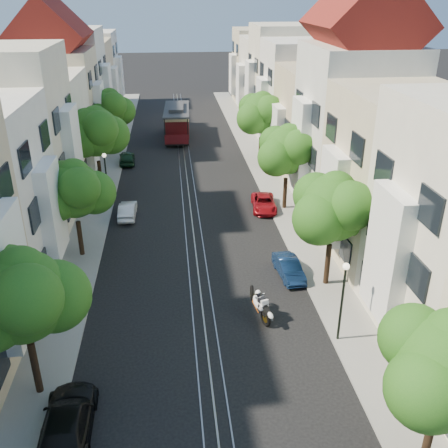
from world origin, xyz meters
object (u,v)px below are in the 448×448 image
object	(u,v)px
lamp_west	(106,172)
parked_car_w_mid	(128,210)
tree_e_a	(448,367)
sportbike_rider	(260,304)
tree_e_c	(288,151)
tree_e_d	(262,114)
tree_w_d	(110,109)
cable_car	(177,120)
parked_car_e_far	(264,203)
tree_w_a	(23,298)
tree_w_c	(96,133)
lamp_east	(343,291)
parked_car_w_near	(67,422)
parked_car_e_mid	(289,268)
tree_w_b	(75,191)
tree_e_b	(334,209)
parked_car_w_far	(127,158)

from	to	relation	value
lamp_west	parked_car_w_mid	bearing A→B (deg)	-54.90
tree_e_a	sportbike_rider	world-z (taller)	tree_e_a
tree_e_c	sportbike_rider	xyz separation A→B (m)	(-4.39, -13.77, -3.71)
tree_e_d	sportbike_rider	size ratio (longest dim) A/B	3.07
tree_w_d	cable_car	world-z (taller)	tree_w_d
parked_car_w_mid	parked_car_e_far	bearing A→B (deg)	-177.22
tree_w_a	parked_car_e_far	size ratio (longest dim) A/B	1.75
tree_w_c	parked_car_w_mid	distance (m)	7.34
tree_e_c	parked_car_e_far	distance (m)	4.40
lamp_east	parked_car_w_near	size ratio (longest dim) A/B	0.89
parked_car_e_mid	parked_car_w_mid	world-z (taller)	parked_car_w_mid
parked_car_w_mid	sportbike_rider	bearing A→B (deg)	120.32
tree_w_b	parked_car_e_far	xyz separation A→B (m)	(12.74, 6.06, -3.87)
tree_e_b	tree_e_c	size ratio (longest dim) A/B	1.03
sportbike_rider	cable_car	world-z (taller)	cable_car
lamp_west	lamp_east	bearing A→B (deg)	-55.01
parked_car_w_mid	parked_car_e_mid	bearing A→B (deg)	137.26
tree_w_c	parked_car_e_mid	distance (m)	19.87
parked_car_e_mid	parked_car_w_far	world-z (taller)	parked_car_w_far
tree_e_a	tree_w_b	xyz separation A→B (m)	(-14.40, 17.00, 0.00)
tree_e_a	parked_car_w_near	world-z (taller)	tree_e_a
cable_car	parked_car_w_near	world-z (taller)	cable_car
tree_w_c	lamp_east	distance (m)	25.01
tree_w_c	sportbike_rider	size ratio (longest dim) A/B	3.18
tree_e_a	lamp_west	world-z (taller)	tree_e_a
tree_e_d	cable_car	distance (m)	13.33
parked_car_w_near	tree_w_c	bearing A→B (deg)	-87.19
tree_e_c	tree_w_c	size ratio (longest dim) A/B	0.92
tree_e_a	tree_e_d	distance (m)	34.00
tree_e_d	lamp_east	bearing A→B (deg)	-92.04
tree_w_d	lamp_west	bearing A→B (deg)	-86.56
lamp_west	cable_car	world-z (taller)	lamp_west
tree_e_d	parked_car_e_mid	distance (m)	21.37
cable_car	tree_e_c	bearing A→B (deg)	-67.82
tree_e_a	tree_w_b	distance (m)	22.28
tree_e_a	lamp_west	distance (m)	28.51
tree_w_a	parked_car_w_near	distance (m)	4.95
tree_w_b	parked_car_w_near	size ratio (longest dim) A/B	1.35
tree_w_d	parked_car_w_mid	size ratio (longest dim) A/B	1.94
tree_e_a	tree_w_d	size ratio (longest dim) A/B	0.96
tree_w_d	parked_car_e_mid	distance (m)	28.95
tree_e_c	lamp_east	bearing A→B (deg)	-93.44
parked_car_e_mid	sportbike_rider	bearing A→B (deg)	-126.77
tree_e_b	parked_car_e_far	size ratio (longest dim) A/B	1.75
tree_w_c	tree_w_d	size ratio (longest dim) A/B	1.09
tree_e_b	lamp_east	size ratio (longest dim) A/B	1.61
tree_e_d	sportbike_rider	distance (m)	25.47
tree_w_c	tree_e_b	bearing A→B (deg)	-48.01
tree_w_b	tree_e_d	bearing A→B (deg)	49.73
tree_w_c	parked_car_e_mid	size ratio (longest dim) A/B	2.13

